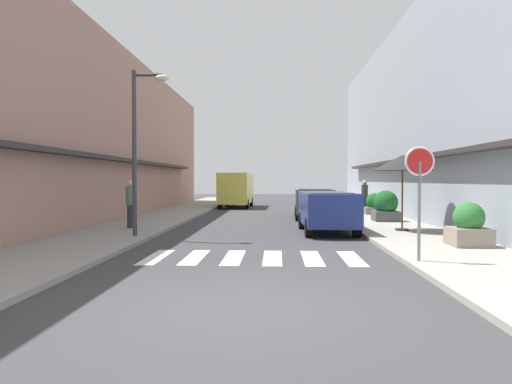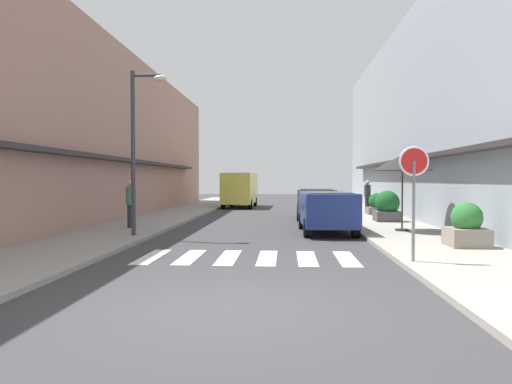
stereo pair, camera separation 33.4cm
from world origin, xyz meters
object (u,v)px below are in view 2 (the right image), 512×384
object	(u,v)px
pedestrian_walking_near	(131,203)
parked_car_mid	(315,200)
planter_corner	(467,227)
planter_far	(377,205)
delivery_van	(240,187)
cafe_umbrella	(403,163)
round_street_sign	(414,173)
parked_car_near	(327,207)
street_lamp	(139,135)
pedestrian_walking_far	(367,196)
planter_midblock	(387,207)

from	to	relation	value
pedestrian_walking_near	parked_car_mid	bearing A→B (deg)	-168.78
planter_corner	planter_far	xyz separation A→B (m)	(-0.10, 11.55, -0.04)
delivery_van	pedestrian_walking_near	distance (m)	15.10
parked_car_mid	cafe_umbrella	xyz separation A→B (m)	(2.61, -6.20, 1.57)
round_street_sign	planter_far	size ratio (longest dim) A/B	2.28
cafe_umbrella	pedestrian_walking_near	xyz separation A→B (m)	(-9.82, 0.41, -1.44)
planter_corner	cafe_umbrella	bearing A→B (deg)	101.52
parked_car_mid	pedestrian_walking_near	world-z (taller)	pedestrian_walking_near
parked_car_near	cafe_umbrella	bearing A→B (deg)	-3.33
parked_car_near	street_lamp	xyz separation A→B (m)	(-6.14, -2.05, 2.42)
parked_car_mid	pedestrian_walking_far	distance (m)	3.62
street_lamp	round_street_sign	bearing A→B (deg)	-29.64
parked_car_mid	delivery_van	world-z (taller)	delivery_van
street_lamp	pedestrian_walking_far	bearing A→B (deg)	48.72
street_lamp	planter_midblock	size ratio (longest dim) A/B	3.97
round_street_sign	cafe_umbrella	distance (m)	6.29
planter_corner	parked_car_mid	bearing A→B (deg)	108.74
parked_car_mid	pedestrian_walking_near	bearing A→B (deg)	-141.26
delivery_van	pedestrian_walking_near	bearing A→B (deg)	-99.97
parked_car_near	pedestrian_walking_far	world-z (taller)	pedestrian_walking_far
round_street_sign	street_lamp	bearing A→B (deg)	150.36
delivery_van	planter_midblock	size ratio (longest dim) A/B	4.12
planter_far	planter_midblock	bearing A→B (deg)	-95.12
cafe_umbrella	planter_far	distance (m)	8.06
round_street_sign	cafe_umbrella	size ratio (longest dim) A/B	0.94
planter_midblock	pedestrian_walking_far	bearing A→B (deg)	90.31
parked_car_mid	street_lamp	size ratio (longest dim) A/B	0.79
round_street_sign	cafe_umbrella	world-z (taller)	cafe_umbrella
planter_midblock	pedestrian_walking_near	distance (m)	10.66
round_street_sign	pedestrian_walking_far	world-z (taller)	round_street_sign
parked_car_mid	round_street_sign	distance (m)	12.46
pedestrian_walking_far	cafe_umbrella	bearing A→B (deg)	-48.17
street_lamp	planter_corner	bearing A→B (deg)	-10.98
delivery_van	round_street_sign	bearing A→B (deg)	-74.56
delivery_van	round_street_sign	world-z (taller)	round_street_sign
planter_corner	pedestrian_walking_near	bearing A→B (deg)	158.57
parked_car_near	delivery_van	bearing A→B (deg)	106.91
parked_car_mid	street_lamp	distance (m)	10.44
planter_midblock	pedestrian_walking_far	world-z (taller)	pedestrian_walking_far
street_lamp	pedestrian_walking_near	xyz separation A→B (m)	(-1.07, 2.31, -2.29)
pedestrian_walking_far	delivery_van	bearing A→B (deg)	-178.95
pedestrian_walking_near	parked_car_near	bearing A→B (deg)	150.42
planter_far	parked_car_mid	bearing A→B (deg)	-153.74
parked_car_mid	street_lamp	world-z (taller)	street_lamp
round_street_sign	planter_midblock	size ratio (longest dim) A/B	1.90
cafe_umbrella	planter_corner	bearing A→B (deg)	-78.48
round_street_sign	planter_midblock	xyz separation A→B (m)	(1.59, 9.88, -1.29)
delivery_van	planter_corner	size ratio (longest dim) A/B	4.60
parked_car_mid	cafe_umbrella	distance (m)	6.90
cafe_umbrella	planter_midblock	distance (m)	4.14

